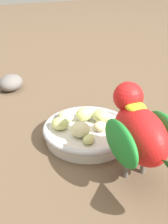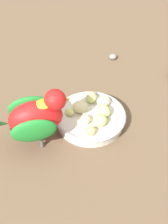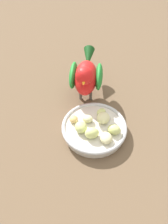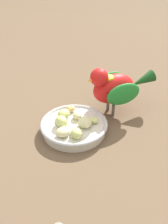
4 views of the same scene
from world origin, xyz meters
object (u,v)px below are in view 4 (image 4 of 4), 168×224
at_px(apple_piece_2, 64,114).
at_px(apple_piece_3, 76,116).
at_px(apple_piece_4, 63,132).
at_px(apple_piece_7, 72,108).
at_px(apple_piece_1, 61,121).
at_px(apple_piece_5, 76,133).
at_px(feeding_bowl, 74,126).
at_px(apple_piece_0, 84,123).
at_px(apple_piece_6, 94,120).
at_px(parrot, 115,87).

xyz_separation_m(apple_piece_2, apple_piece_3, (0.03, -0.02, -0.00)).
bearing_deg(apple_piece_4, apple_piece_7, 51.54).
bearing_deg(apple_piece_1, apple_piece_5, -77.94).
bearing_deg(apple_piece_7, feeding_bowl, -111.86).
bearing_deg(apple_piece_3, apple_piece_0, -88.22).
bearing_deg(apple_piece_0, feeding_bowl, 125.61).
distance_m(apple_piece_4, apple_piece_6, 0.09).
height_order(apple_piece_6, parrot, parrot).
distance_m(apple_piece_4, parrot, 0.20).
xyz_separation_m(apple_piece_5, parrot, (0.16, 0.07, 0.05)).
relative_size(apple_piece_4, apple_piece_5, 1.04).
bearing_deg(feeding_bowl, apple_piece_5, -111.06).
bearing_deg(apple_piece_2, apple_piece_6, -43.62).
distance_m(apple_piece_1, apple_piece_4, 0.04).
distance_m(apple_piece_2, apple_piece_5, 0.09).
distance_m(feeding_bowl, apple_piece_5, 0.06).
bearing_deg(apple_piece_4, feeding_bowl, 32.55).
relative_size(feeding_bowl, apple_piece_0, 4.78).
height_order(apple_piece_4, apple_piece_7, apple_piece_4).
height_order(apple_piece_1, apple_piece_5, apple_piece_1).
distance_m(apple_piece_5, apple_piece_7, 0.12).
height_order(apple_piece_0, parrot, parrot).
relative_size(apple_piece_3, apple_piece_4, 0.80).
bearing_deg(parrot, apple_piece_5, 29.57).
distance_m(apple_piece_0, apple_piece_2, 0.07).
xyz_separation_m(apple_piece_3, apple_piece_4, (-0.06, -0.05, 0.00)).
distance_m(apple_piece_1, apple_piece_6, 0.09).
height_order(apple_piece_4, apple_piece_5, apple_piece_5).
bearing_deg(apple_piece_4, apple_piece_5, -40.97).
xyz_separation_m(apple_piece_4, apple_piece_5, (0.03, -0.02, 0.00)).
height_order(apple_piece_3, apple_piece_7, apple_piece_3).
bearing_deg(apple_piece_3, parrot, 2.09).
bearing_deg(apple_piece_1, apple_piece_3, 11.01).
height_order(apple_piece_1, parrot, parrot).
bearing_deg(apple_piece_6, apple_piece_7, 107.83).
bearing_deg(apple_piece_3, apple_piece_4, -142.80).
bearing_deg(feeding_bowl, parrot, 8.99).
bearing_deg(apple_piece_7, apple_piece_6, -72.17).
height_order(apple_piece_2, apple_piece_6, apple_piece_2).
bearing_deg(apple_piece_7, apple_piece_5, -111.48).
height_order(feeding_bowl, apple_piece_4, apple_piece_4).
height_order(apple_piece_2, apple_piece_4, apple_piece_2).
relative_size(apple_piece_0, apple_piece_5, 1.07).
xyz_separation_m(apple_piece_2, parrot, (0.16, -0.01, 0.05)).
xyz_separation_m(apple_piece_3, parrot, (0.13, 0.00, 0.05)).
bearing_deg(parrot, apple_piece_7, -10.87).
height_order(apple_piece_1, apple_piece_4, apple_piece_1).
relative_size(apple_piece_3, apple_piece_7, 1.14).
height_order(apple_piece_5, apple_piece_6, apple_piece_5).
relative_size(feeding_bowl, apple_piece_5, 5.11).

